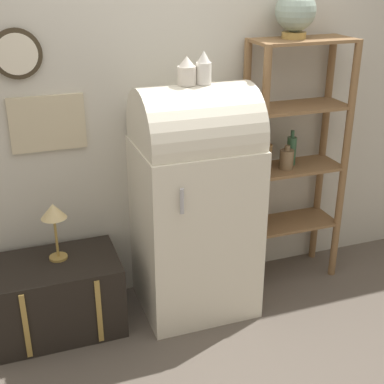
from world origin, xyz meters
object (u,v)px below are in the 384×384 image
refrigerator (195,199)px  suitcase_trunk (58,296)px  globe (296,12)px  vase_left (187,72)px  vase_center (204,69)px  desk_lamp (54,216)px

refrigerator → suitcase_trunk: 1.04m
refrigerator → globe: globe is taller
suitcase_trunk → vase_left: bearing=-1.1°
globe → vase_center: 0.73m
vase_left → desk_lamp: bearing=175.8°
vase_center → vase_left: bearing=173.5°
suitcase_trunk → desk_lamp: desk_lamp is taller
suitcase_trunk → globe: globe is taller
globe → vase_left: 0.82m
globe → desk_lamp: size_ratio=0.79×
suitcase_trunk → refrigerator: bearing=-1.6°
refrigerator → suitcase_trunk: refrigerator is taller
desk_lamp → vase_left: bearing=-4.2°
suitcase_trunk → vase_left: 1.57m
globe → vase_left: bearing=-169.2°
refrigerator → suitcase_trunk: size_ratio=1.96×
suitcase_trunk → desk_lamp: (0.03, 0.04, 0.52)m
vase_left → vase_center: 0.10m
vase_left → desk_lamp: (-0.81, 0.06, -0.80)m
globe → vase_left: globe is taller
vase_left → suitcase_trunk: bearing=178.9°
desk_lamp → suitcase_trunk: bearing=-125.7°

